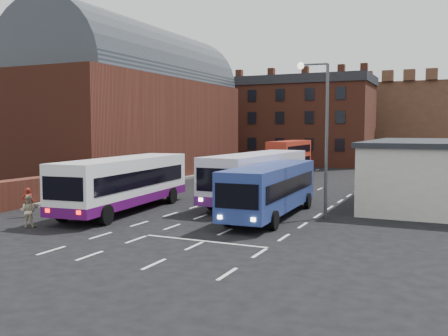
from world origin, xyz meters
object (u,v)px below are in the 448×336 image
at_px(bus_white_outbound, 125,180).
at_px(pedestrian_beige, 28,211).
at_px(bus_white_inbound, 258,174).
at_px(street_lamp, 321,124).
at_px(bus_red_double, 290,158).
at_px(pedestrian_red, 28,202).
at_px(bus_blue, 271,187).

height_order(bus_white_outbound, pedestrian_beige, bus_white_outbound).
distance_m(bus_white_inbound, street_lamp, 7.37).
relative_size(bus_white_outbound, bus_white_inbound, 0.98).
distance_m(bus_red_double, pedestrian_red, 30.43).
xyz_separation_m(bus_white_outbound, bus_white_inbound, (6.15, 6.59, 0.06)).
bearing_deg(bus_white_inbound, bus_white_outbound, 48.87).
xyz_separation_m(bus_white_outbound, bus_red_double, (2.52, 25.73, 0.07)).
bearing_deg(bus_white_inbound, street_lamp, 144.97).
distance_m(bus_white_outbound, bus_red_double, 25.85).
bearing_deg(bus_blue, bus_white_inbound, -63.27).
bearing_deg(pedestrian_red, bus_red_double, -139.04).
height_order(bus_white_inbound, bus_red_double, bus_red_double).
xyz_separation_m(bus_blue, bus_red_double, (-6.27, 23.95, 0.24)).
bearing_deg(bus_white_inbound, pedestrian_red, 48.68).
bearing_deg(street_lamp, bus_red_double, 111.07).
relative_size(bus_white_inbound, street_lamp, 1.42).
distance_m(pedestrian_red, pedestrian_beige, 3.12).
bearing_deg(bus_white_outbound, pedestrian_red, -138.95).
relative_size(bus_white_outbound, pedestrian_red, 7.20).
xyz_separation_m(bus_blue, street_lamp, (2.63, 0.85, 3.52)).
distance_m(bus_blue, street_lamp, 4.48).
bearing_deg(bus_white_outbound, bus_blue, 5.99).
distance_m(bus_white_outbound, bus_white_inbound, 9.01).
height_order(bus_white_inbound, street_lamp, street_lamp).
height_order(bus_white_outbound, bus_white_inbound, bus_white_inbound).
height_order(bus_red_double, pedestrian_beige, bus_red_double).
bearing_deg(street_lamp, bus_white_outbound, -167.08).
distance_m(bus_red_double, street_lamp, 24.98).
bearing_deg(street_lamp, bus_white_inbound, 143.07).
height_order(bus_blue, pedestrian_red, bus_blue).
bearing_deg(bus_red_double, bus_white_outbound, 84.19).
bearing_deg(street_lamp, pedestrian_beige, -145.88).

